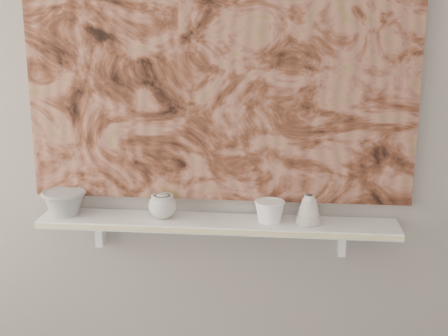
# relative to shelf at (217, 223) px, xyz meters

# --- Properties ---
(wall_back) EXTENTS (3.60, 0.00, 3.60)m
(wall_back) POSITION_rel_shelf_xyz_m (0.00, 0.09, 0.44)
(wall_back) COLOR gray
(wall_back) RESTS_ON floor
(shelf) EXTENTS (1.40, 0.18, 0.03)m
(shelf) POSITION_rel_shelf_xyz_m (0.00, 0.00, 0.00)
(shelf) COLOR white
(shelf) RESTS_ON wall_back
(shelf_stripe) EXTENTS (1.40, 0.01, 0.02)m
(shelf_stripe) POSITION_rel_shelf_xyz_m (0.00, -0.09, 0.00)
(shelf_stripe) COLOR beige
(shelf_stripe) RESTS_ON shelf
(bracket_left) EXTENTS (0.03, 0.06, 0.12)m
(bracket_left) POSITION_rel_shelf_xyz_m (-0.49, 0.06, -0.07)
(bracket_left) COLOR white
(bracket_left) RESTS_ON wall_back
(bracket_right) EXTENTS (0.03, 0.06, 0.12)m
(bracket_right) POSITION_rel_shelf_xyz_m (0.49, 0.06, -0.07)
(bracket_right) COLOR white
(bracket_right) RESTS_ON wall_back
(painting) EXTENTS (1.50, 0.02, 1.10)m
(painting) POSITION_rel_shelf_xyz_m (0.00, 0.08, 0.62)
(painting) COLOR brown
(painting) RESTS_ON wall_back
(house_motif) EXTENTS (0.09, 0.00, 0.08)m
(house_motif) POSITION_rel_shelf_xyz_m (0.45, 0.07, 0.32)
(house_motif) COLOR black
(house_motif) RESTS_ON painting
(bowl_grey) EXTENTS (0.20, 0.20, 0.10)m
(bowl_grey) POSITION_rel_shelf_xyz_m (-0.61, 0.00, 0.07)
(bowl_grey) COLOR gray
(bowl_grey) RESTS_ON shelf
(cup_cream) EXTENTS (0.11, 0.11, 0.10)m
(cup_cream) POSITION_rel_shelf_xyz_m (-0.21, 0.00, 0.06)
(cup_cream) COLOR beige
(cup_cream) RESTS_ON shelf
(bell_vessel) EXTENTS (0.13, 0.13, 0.11)m
(bell_vessel) POSITION_rel_shelf_xyz_m (0.35, 0.00, 0.07)
(bell_vessel) COLOR beige
(bell_vessel) RESTS_ON shelf
(bowl_white) EXTENTS (0.13, 0.13, 0.09)m
(bowl_white) POSITION_rel_shelf_xyz_m (0.21, 0.00, 0.06)
(bowl_white) COLOR white
(bowl_white) RESTS_ON shelf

